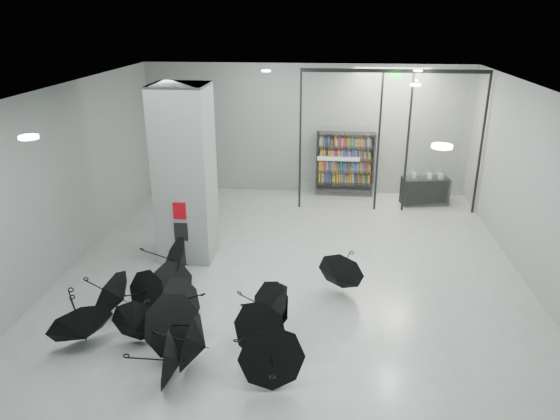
# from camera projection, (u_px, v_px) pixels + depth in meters

# --- Properties ---
(room) EXTENTS (14.00, 14.02, 4.01)m
(room) POSITION_uv_depth(u_px,v_px,m) (289.00, 165.00, 9.37)
(room) COLOR gray
(room) RESTS_ON ground
(column) EXTENTS (1.20, 1.20, 4.00)m
(column) POSITION_uv_depth(u_px,v_px,m) (185.00, 174.00, 11.75)
(column) COLOR slate
(column) RESTS_ON ground
(fire_cabinet) EXTENTS (0.28, 0.04, 0.38)m
(fire_cabinet) POSITION_uv_depth(u_px,v_px,m) (179.00, 211.00, 11.41)
(fire_cabinet) COLOR #A50A07
(fire_cabinet) RESTS_ON column
(info_panel) EXTENTS (0.30, 0.03, 0.42)m
(info_panel) POSITION_uv_depth(u_px,v_px,m) (181.00, 232.00, 11.58)
(info_panel) COLOR black
(info_panel) RESTS_ON column
(exit_sign) EXTENTS (0.30, 0.06, 0.15)m
(exit_sign) POSITION_uv_depth(u_px,v_px,m) (395.00, 77.00, 13.75)
(exit_sign) COLOR #0CE533
(exit_sign) RESTS_ON room
(glass_partition) EXTENTS (5.06, 0.08, 4.00)m
(glass_partition) POSITION_uv_depth(u_px,v_px,m) (390.00, 136.00, 14.52)
(glass_partition) COLOR silver
(glass_partition) RESTS_ON ground
(bookshelf) EXTENTS (1.81, 0.38, 1.98)m
(bookshelf) POSITION_uv_depth(u_px,v_px,m) (345.00, 164.00, 16.20)
(bookshelf) COLOR black
(bookshelf) RESTS_ON ground
(shop_counter) EXTENTS (1.44, 0.79, 0.82)m
(shop_counter) POSITION_uv_depth(u_px,v_px,m) (425.00, 191.00, 15.59)
(shop_counter) COLOR black
(shop_counter) RESTS_ON ground
(umbrella_cluster) EXTENTS (5.69, 4.50, 1.33)m
(umbrella_cluster) POSITION_uv_depth(u_px,v_px,m) (194.00, 318.00, 9.28)
(umbrella_cluster) COLOR black
(umbrella_cluster) RESTS_ON ground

